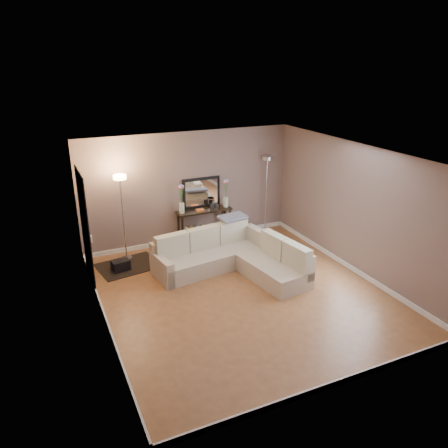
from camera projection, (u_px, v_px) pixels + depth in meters
name	position (u px, v px, depth m)	size (l,w,h in m)	color
floor	(242.00, 293.00, 8.16)	(5.00, 5.50, 0.01)	#9A6138
ceiling	(244.00, 155.00, 7.22)	(5.00, 5.50, 0.01)	white
wall_back	(189.00, 188.00, 10.04)	(5.00, 0.02, 2.60)	#806962
wall_front	(344.00, 304.00, 5.34)	(5.00, 0.02, 2.60)	#806962
wall_left	(97.00, 253.00, 6.72)	(0.02, 5.50, 2.60)	#806962
wall_right	(356.00, 209.00, 8.65)	(0.02, 5.50, 2.60)	#806962
baseboard_back	(191.00, 239.00, 10.46)	(5.00, 0.03, 0.10)	white
baseboard_front	(333.00, 384.00, 5.81)	(5.00, 0.03, 0.10)	white
baseboard_left	(107.00, 322.00, 7.18)	(0.03, 5.50, 0.10)	white
baseboard_right	(348.00, 266.00, 9.09)	(0.03, 5.50, 0.10)	white
doorway	(85.00, 228.00, 8.25)	(0.02, 1.20, 2.20)	black
switch_plate	(91.00, 239.00, 7.49)	(0.02, 0.08, 0.12)	white
sectional_sofa	(232.00, 256.00, 8.92)	(2.66, 2.36, 0.83)	#C2B39D
throw_blanket	(233.00, 217.00, 9.37)	(0.60, 0.34, 0.05)	slate
console_table	(201.00, 224.00, 10.23)	(1.30, 0.35, 0.80)	black
leaning_mirror	(201.00, 193.00, 10.15)	(0.92, 0.05, 0.72)	black
table_decor	(205.00, 209.00, 10.10)	(0.55, 0.12, 0.13)	orange
flower_vase_left	(182.00, 201.00, 9.82)	(0.15, 0.12, 0.68)	silver
flower_vase_right	(226.00, 195.00, 10.25)	(0.15, 0.12, 0.68)	silver
floor_lamp_lit	(122.00, 201.00, 9.06)	(0.30, 0.30, 1.88)	silver
floor_lamp_unlit	(267.00, 179.00, 10.61)	(0.34, 0.34, 1.91)	silver
charcoal_rug	(129.00, 266.00, 9.20)	(1.22, 0.92, 0.02)	black
black_bag	(121.00, 265.00, 8.98)	(0.35, 0.24, 0.22)	black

